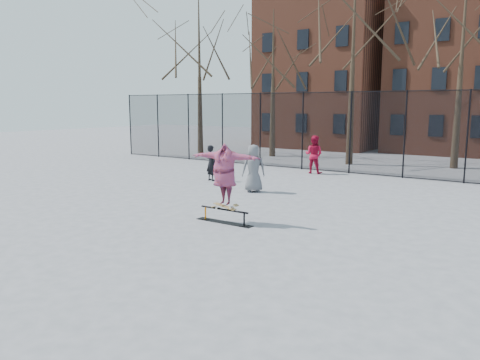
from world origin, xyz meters
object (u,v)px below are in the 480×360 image
Objects in this scene: skateboard at (225,207)px; bystander_red at (314,155)px; skater at (225,176)px; bystander_black at (211,163)px; bystander_grey at (254,168)px; skate_rail at (224,217)px.

skateboard is 10.59m from bystander_red.
skateboard is 0.36× the size of skater.
skater is 7.61m from bystander_black.
bystander_black is 0.85× the size of bystander_red.
skater is 1.34× the size of bystander_black.
bystander_grey is at bearing 87.38° from bystander_red.
skate_rail is 1.01× the size of bystander_grey.
skater is at bearing 180.00° from skateboard.
bystander_black is at bearing 131.33° from skateboard.
bystander_black is at bearing 54.00° from bystander_red.
bystander_grey is at bearing 113.49° from skate_rail.
bystander_grey is at bearing 173.16° from bystander_black.
skate_rail is 4.98m from bystander_grey.
bystander_black is (-4.99, 5.70, 0.63)m from skate_rail.
skateboard is at bearing -10.41° from skater.
bystander_black is at bearing 131.21° from skate_rail.
skateboard is 0.91m from skater.
skateboard is 0.42× the size of bystander_grey.
bystander_red is at bearing -126.57° from bystander_grey.
skateboard is at bearing 145.81° from bystander_black.
skater is (-0.00, 0.00, 0.91)m from skateboard.
bystander_grey is 3.25m from bystander_black.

